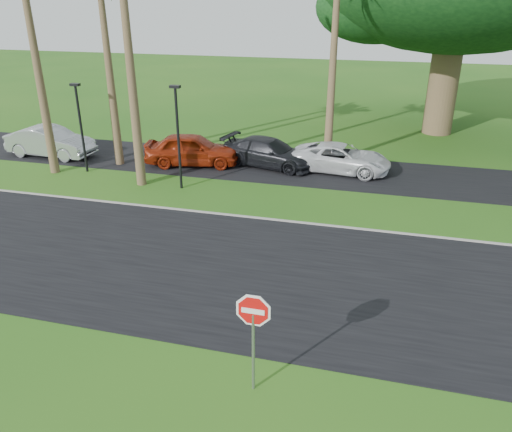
{
  "coord_description": "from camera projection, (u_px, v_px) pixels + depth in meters",
  "views": [
    {
      "loc": [
        2.76,
        -11.42,
        8.15
      ],
      "look_at": [
        -0.85,
        2.38,
        1.8
      ],
      "focal_mm": 35.0,
      "sensor_mm": 36.0,
      "label": 1
    }
  ],
  "objects": [
    {
      "name": "ground",
      "position": [
        264.0,
        310.0,
        14.05
      ],
      "size": [
        120.0,
        120.0,
        0.0
      ],
      "primitive_type": "plane",
      "color": "#215415",
      "rests_on": "ground"
    },
    {
      "name": "car_dark",
      "position": [
        269.0,
        153.0,
        25.56
      ],
      "size": [
        5.26,
        3.08,
        1.43
      ],
      "primitive_type": "imported",
      "rotation": [
        0.0,
        0.0,
        1.34
      ],
      "color": "black",
      "rests_on": "ground"
    },
    {
      "name": "car_silver",
      "position": [
        50.0,
        142.0,
        27.11
      ],
      "size": [
        4.91,
        1.9,
        1.6
      ],
      "primitive_type": "imported",
      "rotation": [
        0.0,
        0.0,
        1.53
      ],
      "color": "#A4A7AB",
      "rests_on": "ground"
    },
    {
      "name": "car_minivan",
      "position": [
        341.0,
        158.0,
        24.8
      ],
      "size": [
        5.14,
        2.77,
        1.37
      ],
      "primitive_type": "imported",
      "rotation": [
        0.0,
        0.0,
        1.47
      ],
      "color": "silver",
      "rests_on": "ground"
    },
    {
      "name": "road",
      "position": [
        279.0,
        275.0,
        15.81
      ],
      "size": [
        120.0,
        8.0,
        0.02
      ],
      "primitive_type": "cube",
      "color": "black",
      "rests_on": "ground"
    },
    {
      "name": "streetlight_left",
      "position": [
        80.0,
        122.0,
        24.09
      ],
      "size": [
        0.45,
        0.25,
        4.34
      ],
      "color": "black",
      "rests_on": "ground"
    },
    {
      "name": "stop_sign_near",
      "position": [
        253.0,
        323.0,
        10.56
      ],
      "size": [
        1.05,
        0.07,
        2.62
      ],
      "color": "gray",
      "rests_on": "ground"
    },
    {
      "name": "curb",
      "position": [
        301.0,
        223.0,
        19.39
      ],
      "size": [
        120.0,
        0.12,
        0.06
      ],
      "primitive_type": "cube",
      "color": "gray",
      "rests_on": "ground"
    },
    {
      "name": "streetlight_right",
      "position": [
        178.0,
        131.0,
        21.87
      ],
      "size": [
        0.45,
        0.25,
        4.64
      ],
      "color": "black",
      "rests_on": "ground"
    },
    {
      "name": "parking_strip",
      "position": [
        323.0,
        171.0,
        25.09
      ],
      "size": [
        120.0,
        5.0,
        0.02
      ],
      "primitive_type": "cube",
      "color": "black",
      "rests_on": "ground"
    },
    {
      "name": "car_red",
      "position": [
        192.0,
        150.0,
        25.72
      ],
      "size": [
        5.13,
        2.9,
        1.65
      ],
      "primitive_type": "imported",
      "rotation": [
        0.0,
        0.0,
        1.78
      ],
      "color": "maroon",
      "rests_on": "ground"
    }
  ]
}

